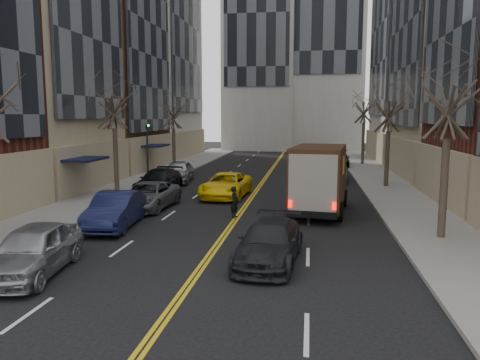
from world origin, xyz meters
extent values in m
cube|color=slate|center=(-9.00, 27.00, 0.07)|extent=(4.00, 66.00, 0.15)
cube|color=slate|center=(9.00, 27.00, 0.07)|extent=(4.00, 66.00, 0.15)
cube|color=#4C301E|center=(-15.50, 33.00, 12.00)|extent=(9.00, 12.00, 24.00)
cube|color=black|center=(-10.84, 33.00, 13.20)|extent=(0.20, 10.56, 19.20)
cube|color=#B7B2A8|center=(-16.50, 46.50, 18.00)|extent=(11.00, 15.00, 36.00)
cube|color=black|center=(-10.00, 18.00, 2.40)|extent=(2.00, 3.00, 0.15)
cube|color=black|center=(-10.90, 18.00, 1.35)|extent=(0.20, 3.00, 2.50)
cube|color=black|center=(-10.00, 31.00, 2.40)|extent=(2.00, 3.00, 0.15)
cube|color=black|center=(-10.90, 31.00, 1.35)|extent=(0.20, 3.00, 2.50)
cube|color=#B7B2A8|center=(17.00, 46.50, 17.00)|extent=(12.00, 15.00, 34.00)
cylinder|color=#382D23|center=(-8.80, 20.00, 2.17)|extent=(0.30, 0.30, 4.05)
cylinder|color=#382D23|center=(-8.80, 33.00, 1.99)|extent=(0.30, 0.30, 3.69)
cylinder|color=#382D23|center=(8.80, 11.00, 2.13)|extent=(0.30, 0.30, 3.96)
cylinder|color=#382D23|center=(8.80, 25.00, 2.04)|extent=(0.30, 0.30, 3.78)
cylinder|color=#382D23|center=(8.80, 40.00, 2.22)|extent=(0.30, 0.30, 4.14)
cylinder|color=black|center=(-7.40, 22.00, 2.05)|extent=(0.12, 0.12, 3.80)
imported|color=black|center=(-7.40, 22.00, 4.40)|extent=(0.15, 0.18, 0.90)
sphere|color=#0CE526|center=(-7.25, 21.90, 4.35)|extent=(0.14, 0.14, 0.14)
cube|color=black|center=(4.02, 15.71, 0.55)|extent=(2.96, 6.59, 0.30)
cube|color=black|center=(4.31, 18.03, 1.54)|extent=(2.53, 1.97, 2.09)
cube|color=black|center=(3.95, 15.16, 1.99)|extent=(2.97, 5.14, 2.99)
cube|color=black|center=(3.64, 12.66, 0.55)|extent=(2.29, 0.46, 0.30)
cube|color=red|center=(2.65, 12.77, 1.00)|extent=(0.19, 0.08, 0.35)
cube|color=red|center=(4.62, 12.52, 1.00)|extent=(0.19, 0.08, 0.35)
cube|color=gold|center=(2.75, 15.36, 2.59)|extent=(0.15, 0.89, 0.90)
cube|color=gold|center=(5.16, 15.06, 2.59)|extent=(0.15, 0.89, 0.90)
cylinder|color=black|center=(3.11, 17.93, 0.48)|extent=(0.39, 0.98, 0.96)
cylinder|color=black|center=(5.44, 17.64, 0.48)|extent=(0.39, 0.98, 0.96)
cylinder|color=black|center=(2.64, 14.17, 0.48)|extent=(0.39, 0.98, 0.96)
cylinder|color=black|center=(4.97, 13.88, 0.48)|extent=(0.39, 0.98, 0.96)
imported|color=black|center=(2.19, 7.17, 0.70)|extent=(2.36, 5.00, 1.41)
cube|color=black|center=(2.19, 7.87, 1.27)|extent=(0.13, 0.04, 0.09)
cube|color=blue|center=(2.19, 7.84, 1.27)|extent=(0.10, 0.01, 0.06)
imported|color=yellow|center=(-1.57, 19.72, 0.74)|extent=(2.83, 5.51, 1.49)
imported|color=black|center=(-0.11, 13.97, 0.78)|extent=(0.47, 0.63, 1.56)
imported|color=#96999D|center=(-5.10, 4.81, 0.81)|extent=(2.51, 4.94, 1.61)
imported|color=#111536|center=(-5.10, 11.17, 0.79)|extent=(2.15, 4.96, 1.59)
imported|color=#53565B|center=(-5.10, 15.46, 0.71)|extent=(2.61, 5.24, 1.43)
imported|color=black|center=(-6.24, 20.76, 0.76)|extent=(2.21, 5.27, 1.52)
imported|color=#929499|center=(-6.28, 25.61, 0.82)|extent=(2.46, 5.02, 1.65)
imported|color=#4D5054|center=(5.10, 26.35, 0.66)|extent=(1.58, 4.05, 1.31)
imported|color=#9FA2A7|center=(5.10, 28.35, 0.76)|extent=(2.92, 5.65, 1.52)
imported|color=black|center=(6.30, 38.28, 0.76)|extent=(2.46, 5.37, 1.52)
camera|label=1|loc=(3.48, -8.36, 5.01)|focal=35.00mm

